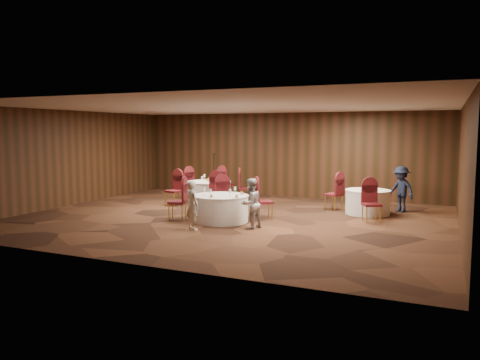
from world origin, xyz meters
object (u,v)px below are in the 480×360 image
at_px(table_left, 209,192).
at_px(woman_a, 192,205).
at_px(table_right, 368,202).
at_px(woman_b, 251,204).
at_px(man_c, 401,189).
at_px(mic_stand, 214,183).
at_px(table_main, 220,208).

distance_m(table_left, woman_a, 4.67).
relative_size(table_right, woman_a, 1.06).
bearing_deg(table_right, woman_b, -125.57).
bearing_deg(woman_b, man_c, 161.86).
distance_m(mic_stand, man_c, 7.10).
xyz_separation_m(woman_a, man_c, (4.61, 4.92, 0.08)).
xyz_separation_m(mic_stand, woman_a, (2.41, -5.93, 0.15)).
relative_size(table_left, mic_stand, 0.93).
distance_m(table_left, mic_stand, 1.74).
relative_size(table_main, table_left, 1.03).
xyz_separation_m(table_left, man_c, (6.38, 0.61, 0.34)).
bearing_deg(woman_a, mic_stand, -37.22).
height_order(table_main, mic_stand, mic_stand).
relative_size(mic_stand, woman_a, 1.31).
distance_m(woman_a, woman_b, 1.50).
bearing_deg(woman_b, woman_a, -40.89).
height_order(table_left, table_right, same).
bearing_deg(woman_a, table_right, -101.51).
height_order(woman_b, man_c, man_c).
xyz_separation_m(table_left, table_right, (5.50, -0.20, 0.00)).
bearing_deg(woman_b, mic_stand, -124.39).
xyz_separation_m(table_left, woman_b, (3.08, -3.59, 0.28)).
bearing_deg(woman_a, man_c, -102.46).
bearing_deg(table_right, table_left, 177.96).
bearing_deg(woman_b, table_main, -95.45).
xyz_separation_m(table_main, table_right, (3.56, 2.85, 0.00)).
distance_m(table_main, table_left, 3.61).
bearing_deg(table_left, mic_stand, 111.48).
height_order(woman_a, man_c, man_c).
relative_size(woman_b, man_c, 0.91).
xyz_separation_m(table_main, table_left, (-1.94, 3.04, -0.00)).
xyz_separation_m(table_main, mic_stand, (-2.58, 4.66, 0.11)).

